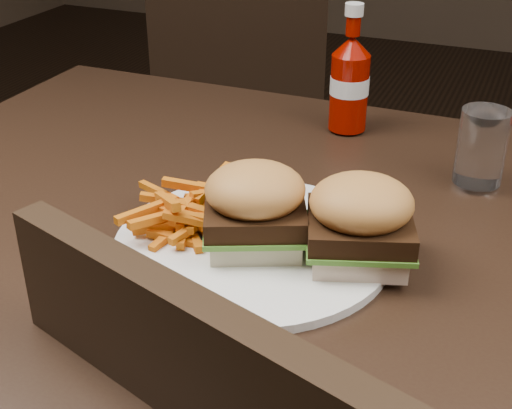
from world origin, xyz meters
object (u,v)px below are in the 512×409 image
at_px(tumbler, 482,147).
at_px(ketchup_bottle, 349,92).
at_px(dining_table, 307,238).
at_px(plate, 252,245).
at_px(chair_far, 248,145).

bearing_deg(tumbler, ketchup_bottle, 150.74).
bearing_deg(tumbler, dining_table, -134.04).
relative_size(plate, ketchup_bottle, 2.70).
bearing_deg(dining_table, plate, -116.72).
xyz_separation_m(dining_table, plate, (-0.04, -0.08, 0.03)).
bearing_deg(ketchup_bottle, chair_far, 125.95).
bearing_deg(ketchup_bottle, tumbler, -29.26).
bearing_deg(dining_table, chair_far, 117.55).
xyz_separation_m(chair_far, ketchup_bottle, (0.40, -0.56, 0.38)).
distance_m(chair_far, tumbler, 0.98).
relative_size(dining_table, tumbler, 12.51).
height_order(plate, ketchup_bottle, ketchup_bottle).
bearing_deg(tumbler, chair_far, 132.20).
bearing_deg(plate, dining_table, 63.28).
relative_size(chair_far, tumbler, 4.14).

